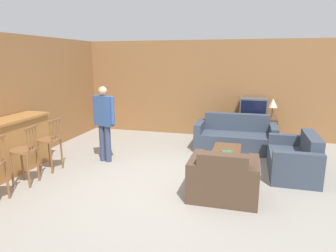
# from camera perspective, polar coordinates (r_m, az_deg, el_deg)

# --- Properties ---
(ground_plane) EXTENTS (24.00, 24.00, 0.00)m
(ground_plane) POSITION_cam_1_polar(r_m,az_deg,el_deg) (5.15, -1.23, -11.57)
(ground_plane) COLOR gray
(wall_back) EXTENTS (9.40, 0.08, 2.60)m
(wall_back) POSITION_cam_1_polar(r_m,az_deg,el_deg) (8.36, 6.00, 7.09)
(wall_back) COLOR olive
(wall_back) RESTS_ON ground_plane
(wall_left) EXTENTS (0.08, 8.71, 2.60)m
(wall_left) POSITION_cam_1_polar(r_m,az_deg,el_deg) (7.48, -22.84, 5.49)
(wall_left) COLOR olive
(wall_left) RESTS_ON ground_plane
(bar_chair_mid) EXTENTS (0.47, 0.47, 1.02)m
(bar_chair_mid) POSITION_cam_1_polar(r_m,az_deg,el_deg) (5.64, -25.68, -4.76)
(bar_chair_mid) COLOR brown
(bar_chair_mid) RESTS_ON ground_plane
(bar_chair_far) EXTENTS (0.45, 0.45, 1.02)m
(bar_chair_far) POSITION_cam_1_polar(r_m,az_deg,el_deg) (6.14, -21.59, -3.01)
(bar_chair_far) COLOR brown
(bar_chair_far) RESTS_ON ground_plane
(couch_far) EXTENTS (1.85, 0.88, 0.81)m
(couch_far) POSITION_cam_1_polar(r_m,az_deg,el_deg) (7.28, 12.70, -2.11)
(couch_far) COLOR #384251
(couch_far) RESTS_ON ground_plane
(armchair_near) EXTENTS (1.04, 0.83, 0.79)m
(armchair_near) POSITION_cam_1_polar(r_m,az_deg,el_deg) (4.76, 10.47, -10.06)
(armchair_near) COLOR #4C3828
(armchair_near) RESTS_ON ground_plane
(loveseat_right) EXTENTS (0.81, 1.38, 0.78)m
(loveseat_right) POSITION_cam_1_polar(r_m,az_deg,el_deg) (6.04, 23.01, -5.95)
(loveseat_right) COLOR #384251
(loveseat_right) RESTS_ON ground_plane
(coffee_table) EXTENTS (0.53, 0.93, 0.38)m
(coffee_table) POSITION_cam_1_polar(r_m,az_deg,el_deg) (6.01, 11.11, -4.89)
(coffee_table) COLOR brown
(coffee_table) RESTS_ON ground_plane
(tv_unit) EXTENTS (1.21, 0.52, 0.63)m
(tv_unit) POSITION_cam_1_polar(r_m,az_deg,el_deg) (8.08, 15.70, -0.60)
(tv_unit) COLOR #513823
(tv_unit) RESTS_ON ground_plane
(tv) EXTENTS (0.67, 0.45, 0.50)m
(tv) POSITION_cam_1_polar(r_m,az_deg,el_deg) (7.97, 15.94, 3.36)
(tv) COLOR #4C4C4C
(tv) RESTS_ON tv_unit
(book_on_table) EXTENTS (0.24, 0.21, 0.02)m
(book_on_table) POSITION_cam_1_polar(r_m,az_deg,el_deg) (5.78, 11.17, -4.85)
(book_on_table) COLOR #33704C
(book_on_table) RESTS_ON coffee_table
(table_lamp) EXTENTS (0.23, 0.23, 0.51)m
(table_lamp) POSITION_cam_1_polar(r_m,az_deg,el_deg) (7.98, 19.36, 4.01)
(table_lamp) COLOR brown
(table_lamp) RESTS_ON tv_unit
(person_by_window) EXTENTS (0.52, 0.25, 1.57)m
(person_by_window) POSITION_cam_1_polar(r_m,az_deg,el_deg) (6.28, -12.08, 1.18)
(person_by_window) COLOR #384260
(person_by_window) RESTS_ON ground_plane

